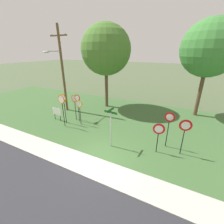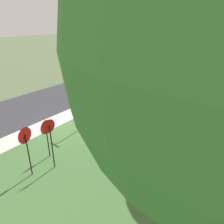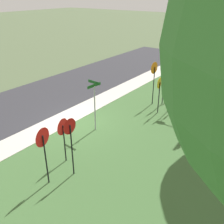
% 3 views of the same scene
% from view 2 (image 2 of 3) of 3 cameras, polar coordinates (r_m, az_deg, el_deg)
% --- Properties ---
extents(ground_plane, '(160.00, 160.00, 0.00)m').
position_cam_2_polar(ground_plane, '(15.47, -12.90, -3.25)').
color(ground_plane, '#4C5B3D').
extents(road_asphalt, '(44.00, 6.40, 0.01)m').
position_cam_2_polar(road_asphalt, '(19.10, -22.59, 0.77)').
color(road_asphalt, '#2D2D33').
rests_on(road_asphalt, ground_plane).
extents(sidewalk_strip, '(44.00, 1.60, 0.06)m').
position_cam_2_polar(sidewalk_strip, '(16.02, -14.83, -2.36)').
color(sidewalk_strip, '#BCB7AD').
rests_on(sidewalk_strip, ground_plane).
extents(grass_median, '(44.00, 12.00, 0.04)m').
position_cam_2_polar(grass_median, '(12.12, 6.81, -10.78)').
color(grass_median, '#3D6033').
rests_on(grass_median, ground_plane).
extents(stop_sign_near_left, '(0.66, 0.10, 2.47)m').
position_cam_2_polar(stop_sign_near_left, '(16.23, 9.69, 5.27)').
color(stop_sign_near_left, black).
rests_on(stop_sign_near_left, grass_median).
extents(stop_sign_near_right, '(0.68, 0.12, 2.31)m').
position_cam_2_polar(stop_sign_near_right, '(15.66, 5.79, 4.38)').
color(stop_sign_near_right, black).
rests_on(stop_sign_near_right, grass_median).
extents(stop_sign_far_left, '(0.74, 0.11, 2.80)m').
position_cam_2_polar(stop_sign_far_left, '(16.89, 7.14, 7.10)').
color(stop_sign_far_left, black).
rests_on(stop_sign_far_left, grass_median).
extents(stop_sign_far_center, '(0.77, 0.11, 2.90)m').
position_cam_2_polar(stop_sign_far_center, '(16.85, 4.88, 7.45)').
color(stop_sign_far_center, black).
rests_on(stop_sign_far_center, grass_median).
extents(stop_sign_far_right, '(0.62, 0.10, 2.65)m').
position_cam_2_polar(stop_sign_far_right, '(15.81, 8.16, 5.27)').
color(stop_sign_far_right, black).
rests_on(stop_sign_far_right, grass_median).
extents(yield_sign_near_left, '(0.76, 0.18, 2.50)m').
position_cam_2_polar(yield_sign_near_left, '(10.26, -22.14, -7.01)').
color(yield_sign_near_left, black).
rests_on(yield_sign_near_left, grass_median).
extents(yield_sign_near_right, '(0.67, 0.10, 2.61)m').
position_cam_2_polar(yield_sign_near_right, '(10.37, -16.31, -5.37)').
color(yield_sign_near_right, black).
rests_on(yield_sign_near_right, grass_median).
extents(yield_sign_far_left, '(0.75, 0.17, 2.13)m').
position_cam_2_polar(yield_sign_far_left, '(11.46, -17.29, -4.68)').
color(yield_sign_far_left, black).
rests_on(yield_sign_far_left, grass_median).
extents(street_name_post, '(0.96, 0.82, 2.85)m').
position_cam_2_polar(street_name_post, '(13.68, -9.32, 1.43)').
color(street_name_post, '#9EA0A8').
rests_on(street_name_post, grass_median).
extents(utility_pole, '(2.10, 2.14, 8.68)m').
position_cam_2_polar(utility_pole, '(17.43, 18.89, 15.45)').
color(utility_pole, brown).
rests_on(utility_pole, grass_median).
extents(notice_board, '(1.10, 0.13, 1.25)m').
position_cam_2_polar(notice_board, '(18.19, 9.08, 4.18)').
color(notice_board, black).
rests_on(notice_board, grass_median).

